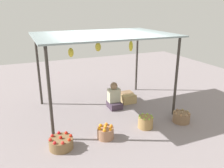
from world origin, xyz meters
TOP-DOWN VIEW (x-y plane):
  - ground_plane at (0.00, 0.00)m, footprint 14.00×14.00m
  - market_stall_structure at (-0.00, 0.00)m, footprint 3.58×2.46m
  - vendor_person at (0.31, -0.03)m, footprint 0.36×0.44m
  - basket_red_tomatoes at (-1.55, -1.50)m, footprint 0.51×0.51m
  - basket_oranges at (-0.54, -1.50)m, footprint 0.37×0.37m
  - basket_limes at (0.54, -1.43)m, footprint 0.37×0.37m
  - basket_potatoes at (1.55, -1.53)m, footprint 0.44×0.44m
  - wooden_crate_near_vendor at (0.91, 0.37)m, footprint 0.37×0.27m
  - wooden_crate_stacked_rear at (0.86, 0.11)m, footprint 0.43×0.27m

SIDE VIEW (x-z plane):
  - ground_plane at x=0.00m, z-range 0.00..0.00m
  - basket_red_tomatoes at x=-1.55m, z-range -0.02..0.27m
  - wooden_crate_stacked_rear at x=0.86m, z-range 0.00..0.26m
  - basket_potatoes at x=1.55m, z-range -0.02..0.28m
  - wooden_crate_near_vendor at x=0.91m, z-range 0.00..0.27m
  - basket_oranges at x=-0.54m, z-range -0.02..0.30m
  - basket_limes at x=0.54m, z-range -0.02..0.31m
  - vendor_person at x=0.31m, z-range -0.09..0.69m
  - market_stall_structure at x=0.00m, z-range 0.94..3.11m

